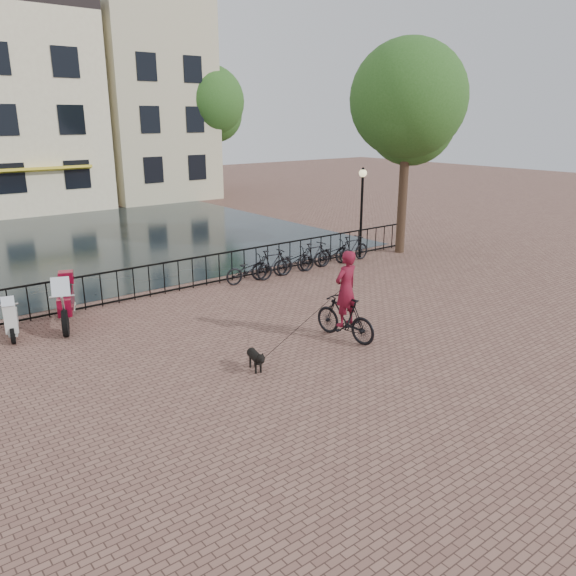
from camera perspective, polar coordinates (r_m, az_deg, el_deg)
ground at (r=12.48m, az=8.61°, el=-8.46°), size 100.00×100.00×0.00m
canal_water at (r=26.82m, az=-19.24°, el=4.55°), size 20.00×20.00×0.00m
railing at (r=18.35m, az=-9.67°, el=1.50°), size 20.00×0.05×1.02m
canal_house_mid at (r=38.66m, az=-25.94°, el=16.18°), size 8.00×9.50×11.80m
canal_house_right at (r=41.25m, az=-14.70°, el=18.26°), size 7.00×9.00×13.30m
tree_near_right at (r=23.03m, az=12.13°, el=18.22°), size 4.48×4.48×8.24m
tree_far_right at (r=40.17m, az=-8.04°, el=18.25°), size 4.76×4.76×8.76m
lamp_post at (r=21.95m, az=7.52°, el=9.10°), size 0.30×0.30×3.45m
cyclist at (r=13.84m, az=5.86°, el=-1.29°), size 0.88×1.98×2.64m
dog at (r=12.36m, az=-3.34°, el=-7.22°), size 0.43×0.80×0.52m
motorcycle at (r=15.90m, az=-21.69°, el=-0.76°), size 1.29×2.31×1.62m
scooter at (r=15.68m, az=-26.35°, el=-2.27°), size 0.68×1.41×1.26m
parked_bike_0 at (r=18.77m, az=-3.95°, el=1.88°), size 1.77×0.79×0.90m
parked_bike_1 at (r=19.28m, az=-1.62°, el=2.47°), size 1.69×0.59×1.00m
parked_bike_2 at (r=19.86m, az=0.59°, el=2.76°), size 1.76×0.73×0.90m
parked_bike_3 at (r=20.43m, az=2.67°, el=3.29°), size 1.69×0.57×1.00m
parked_bike_4 at (r=21.06m, az=4.64°, el=3.53°), size 1.79×0.85×0.90m
parked_bike_5 at (r=21.69m, az=6.50°, el=4.00°), size 1.67×0.50×1.00m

